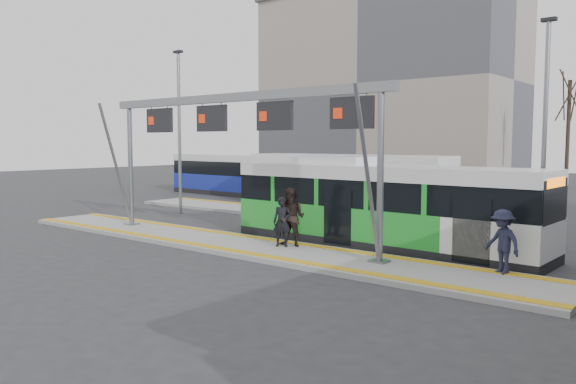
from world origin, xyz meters
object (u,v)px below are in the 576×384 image
at_px(gantry, 234,123).
at_px(hero_bus, 379,206).
at_px(passenger_b, 292,217).
at_px(passenger_c, 502,242).
at_px(passenger_a, 282,222).

distance_m(gantry, hero_bus, 5.85).
bearing_deg(passenger_b, passenger_c, -7.34).
distance_m(hero_bus, passenger_a, 3.48).
relative_size(passenger_b, passenger_c, 1.15).
bearing_deg(passenger_a, passenger_b, 18.84).
xyz_separation_m(gantry, passenger_c, (9.10, 0.84, -3.29)).
distance_m(hero_bus, passenger_c, 5.31).
xyz_separation_m(passenger_a, passenger_c, (7.03, 0.68, 0.02)).
height_order(passenger_b, passenger_c, passenger_b).
bearing_deg(passenger_a, passenger_c, -21.68).
bearing_deg(hero_bus, gantry, -143.66).
bearing_deg(passenger_c, gantry, -148.30).
xyz_separation_m(passenger_b, passenger_c, (6.80, 0.45, -0.13)).
distance_m(passenger_a, passenger_c, 7.06).
bearing_deg(passenger_a, hero_bus, 24.46).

